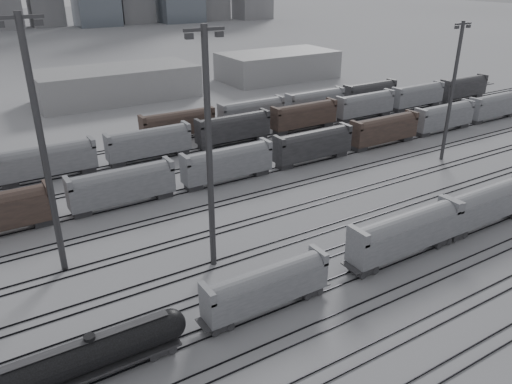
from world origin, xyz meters
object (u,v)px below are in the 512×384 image
hopper_car_b (405,232)px  hopper_car_c (488,202)px  hopper_car_a (266,285)px  light_mast_c (209,149)px  tank_car_b (92,354)px

hopper_car_b → hopper_car_c: (15.24, 0.00, -0.08)m
hopper_car_a → light_mast_c: light_mast_c is taller
tank_car_b → hopper_car_c: 51.29m
hopper_car_b → light_mast_c: size_ratio=0.58×
hopper_car_b → light_mast_c: light_mast_c is taller
tank_car_b → hopper_car_a: bearing=0.0°
hopper_car_c → light_mast_c: bearing=163.5°
tank_car_b → light_mast_c: size_ratio=0.62×
hopper_car_a → light_mast_c: (-0.56, 10.35, 11.09)m
hopper_car_a → hopper_car_b: hopper_car_b is taller
hopper_car_b → light_mast_c: 24.62m
hopper_car_c → light_mast_c: 37.93m
hopper_car_c → light_mast_c: (-34.88, 10.35, 10.71)m
hopper_car_b → light_mast_c: bearing=152.2°
hopper_car_a → hopper_car_c: hopper_car_c is taller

